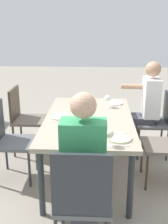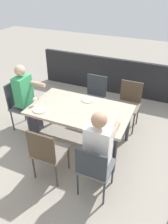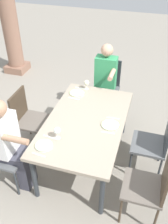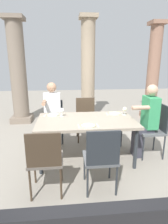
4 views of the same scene
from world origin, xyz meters
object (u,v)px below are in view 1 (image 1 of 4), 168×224
Objects in this scene: plate_0 at (115,103)px; chair_head_east at (82,198)px; chair_west_south at (24,115)px; wine_glass_0 at (108,99)px; chair_west_north at (158,119)px; dining_table at (89,123)px; plate_1 at (60,116)px; chair_mid_south at (8,137)px; diner_woman_green at (83,167)px; wine_glass_2 at (109,135)px; diner_man_white at (145,107)px; plate_2 at (119,138)px.

chair_head_east is at bearing -9.92° from plate_0.
plate_0 is (0.04, 1.24, 0.21)m from chair_west_south.
wine_glass_0 is at bearing 79.75° from chair_west_south.
chair_west_north is 0.63m from plate_0.
plate_1 is at bearing -91.04° from dining_table.
chair_west_north is at bearing 154.22° from chair_head_east.
plate_0 is (0.04, -0.59, 0.23)m from chair_west_north.
dining_table is at bearing 95.88° from chair_mid_south.
diner_woman_green reaches higher than chair_mid_south.
chair_west_south is at bearing -140.63° from wine_glass_2.
plate_0 is 0.87m from plate_1.
wine_glass_2 is at bearing 39.37° from chair_west_south.
plate_0 is at bearing 151.06° from dining_table.
dining_table is 1.26× the size of diner_woman_green.
wine_glass_0 is (0.21, -0.51, 0.16)m from diner_man_white.
chair_west_south reaches higher than chair_west_north.
dining_table is 1.83× the size of chair_west_south.
plate_2 is (0.58, 0.31, 0.07)m from dining_table.
wine_glass_2 is at bearing 158.36° from chair_head_east.
plate_2 is 0.21m from wine_glass_2.
chair_head_east is 1.89m from plate_0.
plate_1 is at bearing -59.77° from diner_man_white.
dining_table is at bearing 88.96° from plate_1.
wine_glass_0 is at bearing -73.35° from chair_west_north.
dining_table is at bearing -152.31° from plate_2.
dining_table is 1.92× the size of chair_west_north.
dining_table is 0.51m from wine_glass_0.
dining_table is 6.94× the size of plate_1.
chair_west_north is at bearing 124.36° from dining_table.
diner_man_white is 1.23m from plate_1.
chair_west_north reaches higher than plate_0.
chair_west_north is 1.83m from chair_west_south.
diner_woman_green is at bearing 28.15° from chair_west_south.
diner_woman_green is 6.17× the size of plate_0.
chair_head_east is 1.33m from plate_1.
plate_0 is at bearing 88.22° from chair_west_south.
diner_woman_green is 5.49× the size of plate_1.
dining_table is 0.66m from plate_2.
chair_mid_south reaches higher than dining_table.
chair_west_south is at bearing -100.25° from wine_glass_0.
chair_mid_south is 4.28× the size of plate_0.
chair_west_south is (-0.62, -0.91, -0.13)m from dining_table.
diner_man_white reaches higher than plate_2.
wine_glass_0 is 0.66× the size of plate_1.
plate_0 is at bearing 170.08° from chair_head_east.
diner_man_white reaches higher than chair_head_east.
chair_west_north is 0.95× the size of chair_west_south.
chair_head_east is at bearing 38.10° from chair_mid_south.
chair_head_east is 2.03m from diner_man_white.
diner_woman_green is 8.58× the size of wine_glass_2.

